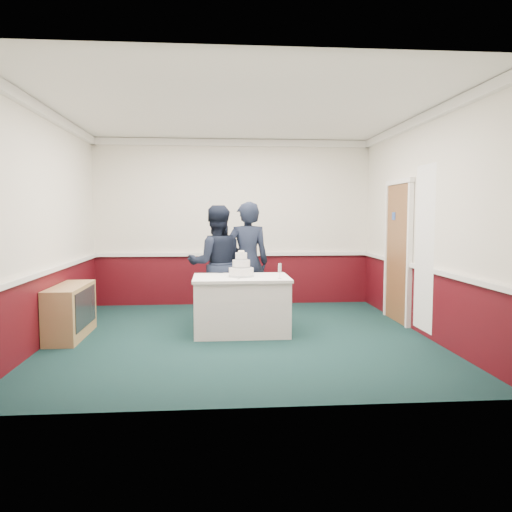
{
  "coord_description": "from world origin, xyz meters",
  "views": [
    {
      "loc": [
        -0.34,
        -6.62,
        1.64
      ],
      "look_at": [
        0.2,
        -0.1,
        1.1
      ],
      "focal_mm": 35.0,
      "sensor_mm": 36.0,
      "label": 1
    }
  ],
  "objects": [
    {
      "name": "wedding_cake",
      "position": [
        0.02,
        0.21,
        0.9
      ],
      "size": [
        0.35,
        0.35,
        0.36
      ],
      "color": "white",
      "rests_on": "cake_table"
    },
    {
      "name": "person_woman",
      "position": [
        0.15,
        0.97,
        0.92
      ],
      "size": [
        0.7,
        0.48,
        1.84
      ],
      "primitive_type": "imported",
      "rotation": [
        0.0,
        0.0,
        3.21
      ],
      "color": "black",
      "rests_on": "ground"
    },
    {
      "name": "cake_knife",
      "position": [
        -0.01,
        0.01,
        0.79
      ],
      "size": [
        0.09,
        0.21,
        0.0
      ],
      "primitive_type": "cube",
      "rotation": [
        0.0,
        0.0,
        -0.35
      ],
      "color": "silver",
      "rests_on": "cake_table"
    },
    {
      "name": "sideboard",
      "position": [
        -2.28,
        0.16,
        0.35
      ],
      "size": [
        0.41,
        1.2,
        0.7
      ],
      "color": "tan",
      "rests_on": "ground"
    },
    {
      "name": "champagne_flute",
      "position": [
        0.52,
        -0.07,
        0.93
      ],
      "size": [
        0.05,
        0.05,
        0.21
      ],
      "color": "silver",
      "rests_on": "cake_table"
    },
    {
      "name": "room_shell",
      "position": [
        0.08,
        0.61,
        1.97
      ],
      "size": [
        5.0,
        5.0,
        3.0
      ],
      "color": "silver",
      "rests_on": "ground"
    },
    {
      "name": "cake_table",
      "position": [
        0.02,
        0.21,
        0.4
      ],
      "size": [
        1.32,
        0.92,
        0.79
      ],
      "color": "white",
      "rests_on": "ground"
    },
    {
      "name": "person_man",
      "position": [
        -0.32,
        0.97,
        0.89
      ],
      "size": [
        0.92,
        0.75,
        1.78
      ],
      "primitive_type": "imported",
      "rotation": [
        0.0,
        0.0,
        3.22
      ],
      "color": "black",
      "rests_on": "ground"
    },
    {
      "name": "ground",
      "position": [
        0.0,
        0.0,
        0.0
      ],
      "size": [
        5.0,
        5.0,
        0.0
      ],
      "primitive_type": "plane",
      "color": "#132E30",
      "rests_on": "ground"
    }
  ]
}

